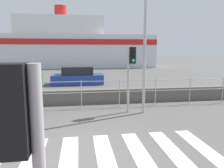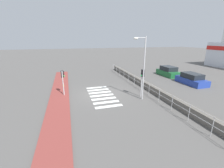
% 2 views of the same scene
% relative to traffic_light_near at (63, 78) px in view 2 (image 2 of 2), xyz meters
% --- Properties ---
extents(ground_plane, '(160.00, 160.00, 0.00)m').
position_rel_traffic_light_near_xyz_m(ground_plane, '(0.50, 3.64, -1.86)').
color(ground_plane, '#565451').
extents(sidewalk_brick, '(24.00, 1.80, 0.12)m').
position_rel_traffic_light_near_xyz_m(sidewalk_brick, '(0.50, -0.46, -1.80)').
color(sidewalk_brick, brown).
rests_on(sidewalk_brick, ground_plane).
extents(crosswalk, '(5.85, 2.40, 0.01)m').
position_rel_traffic_light_near_xyz_m(crosswalk, '(1.03, 3.64, -1.85)').
color(crosswalk, silver).
rests_on(crosswalk, ground_plane).
extents(seawall, '(23.67, 0.55, 0.70)m').
position_rel_traffic_light_near_xyz_m(seawall, '(0.50, 9.15, -1.51)').
color(seawall, '#605B54').
rests_on(seawall, ground_plane).
extents(harbor_fence, '(21.35, 0.04, 1.29)m').
position_rel_traffic_light_near_xyz_m(harbor_fence, '(0.50, 8.28, -1.02)').
color(harbor_fence, '#B2B2B5').
rests_on(harbor_fence, ground_plane).
extents(traffic_light_near, '(0.34, 0.32, 2.56)m').
position_rel_traffic_light_near_xyz_m(traffic_light_near, '(0.00, 0.00, 0.00)').
color(traffic_light_near, '#B2B2B5').
rests_on(traffic_light_near, ground_plane).
extents(traffic_light_far, '(0.34, 0.32, 2.77)m').
position_rel_traffic_light_near_xyz_m(traffic_light_far, '(2.57, 7.26, 0.18)').
color(traffic_light_far, '#B2B2B5').
rests_on(traffic_light_far, ground_plane).
extents(streetlamp, '(0.32, 1.19, 5.75)m').
position_rel_traffic_light_near_xyz_m(streetlamp, '(3.10, 6.86, 1.74)').
color(streetlamp, '#B2B2B5').
rests_on(streetlamp, ground_plane).
extents(parked_car_green, '(3.84, 1.90, 1.46)m').
position_rel_traffic_light_near_xyz_m(parked_car_green, '(-4.40, 15.48, -1.23)').
color(parked_car_green, '#1E6633').
rests_on(parked_car_green, ground_plane).
extents(parked_car_blue, '(3.92, 1.86, 1.38)m').
position_rel_traffic_light_near_xyz_m(parked_car_blue, '(0.29, 15.48, -1.27)').
color(parked_car_blue, '#233D9E').
rests_on(parked_car_blue, ground_plane).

